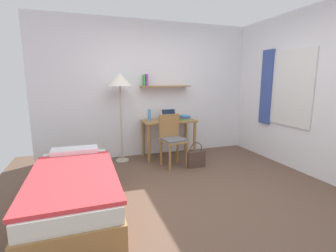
{
  "coord_description": "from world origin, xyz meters",
  "views": [
    {
      "loc": [
        -1.31,
        -2.7,
        1.48
      ],
      "look_at": [
        -0.21,
        0.51,
        0.85
      ],
      "focal_mm": 26.28,
      "sensor_mm": 36.0,
      "label": 1
    }
  ],
  "objects_px": {
    "bed": "(75,190)",
    "water_bottle": "(149,115)",
    "laptop": "(169,117)",
    "desk": "(169,128)",
    "desk_chair": "(172,138)",
    "handbag": "(196,158)",
    "standing_lamp": "(120,84)",
    "book_stack": "(185,118)"
  },
  "relations": [
    {
      "from": "bed",
      "to": "water_bottle",
      "type": "bearing_deg",
      "value": 50.77
    },
    {
      "from": "laptop",
      "to": "water_bottle",
      "type": "bearing_deg",
      "value": -178.23
    },
    {
      "from": "desk",
      "to": "laptop",
      "type": "bearing_deg",
      "value": 64.45
    },
    {
      "from": "desk_chair",
      "to": "handbag",
      "type": "distance_m",
      "value": 0.54
    },
    {
      "from": "desk",
      "to": "laptop",
      "type": "relative_size",
      "value": 3.28
    },
    {
      "from": "desk_chair",
      "to": "standing_lamp",
      "type": "xyz_separation_m",
      "value": [
        -0.8,
        0.52,
        0.92
      ]
    },
    {
      "from": "book_stack",
      "to": "standing_lamp",
      "type": "bearing_deg",
      "value": 176.91
    },
    {
      "from": "desk",
      "to": "laptop",
      "type": "distance_m",
      "value": 0.22
    },
    {
      "from": "desk",
      "to": "desk_chair",
      "type": "distance_m",
      "value": 0.51
    },
    {
      "from": "book_stack",
      "to": "handbag",
      "type": "height_order",
      "value": "book_stack"
    },
    {
      "from": "standing_lamp",
      "to": "desk_chair",
      "type": "bearing_deg",
      "value": -33.1
    },
    {
      "from": "desk",
      "to": "book_stack",
      "type": "bearing_deg",
      "value": -6.14
    },
    {
      "from": "desk_chair",
      "to": "laptop",
      "type": "height_order",
      "value": "laptop"
    },
    {
      "from": "book_stack",
      "to": "laptop",
      "type": "bearing_deg",
      "value": 156.05
    },
    {
      "from": "standing_lamp",
      "to": "water_bottle",
      "type": "height_order",
      "value": "standing_lamp"
    },
    {
      "from": "bed",
      "to": "desk",
      "type": "relative_size",
      "value": 1.93
    },
    {
      "from": "handbag",
      "to": "desk",
      "type": "bearing_deg",
      "value": 109.81
    },
    {
      "from": "book_stack",
      "to": "handbag",
      "type": "distance_m",
      "value": 0.91
    },
    {
      "from": "handbag",
      "to": "laptop",
      "type": "bearing_deg",
      "value": 104.94
    },
    {
      "from": "book_stack",
      "to": "desk",
      "type": "bearing_deg",
      "value": 173.86
    },
    {
      "from": "laptop",
      "to": "water_bottle",
      "type": "relative_size",
      "value": 1.42
    },
    {
      "from": "bed",
      "to": "laptop",
      "type": "distance_m",
      "value": 2.44
    },
    {
      "from": "laptop",
      "to": "desk",
      "type": "bearing_deg",
      "value": -115.55
    },
    {
      "from": "bed",
      "to": "desk",
      "type": "distance_m",
      "value": 2.31
    },
    {
      "from": "book_stack",
      "to": "desk_chair",
      "type": "bearing_deg",
      "value": -132.73
    },
    {
      "from": "desk_chair",
      "to": "water_bottle",
      "type": "distance_m",
      "value": 0.71
    },
    {
      "from": "desk",
      "to": "book_stack",
      "type": "relative_size",
      "value": 4.29
    },
    {
      "from": "laptop",
      "to": "handbag",
      "type": "relative_size",
      "value": 0.69
    },
    {
      "from": "laptop",
      "to": "handbag",
      "type": "height_order",
      "value": "laptop"
    },
    {
      "from": "bed",
      "to": "handbag",
      "type": "relative_size",
      "value": 4.38
    },
    {
      "from": "handbag",
      "to": "desk_chair",
      "type": "bearing_deg",
      "value": 148.53
    },
    {
      "from": "bed",
      "to": "handbag",
      "type": "distance_m",
      "value": 2.12
    },
    {
      "from": "water_bottle",
      "to": "desk",
      "type": "bearing_deg",
      "value": -11.93
    },
    {
      "from": "bed",
      "to": "standing_lamp",
      "type": "xyz_separation_m",
      "value": [
        0.78,
        1.58,
        1.18
      ]
    },
    {
      "from": "bed",
      "to": "laptop",
      "type": "bearing_deg",
      "value": 43.43
    },
    {
      "from": "laptop",
      "to": "book_stack",
      "type": "height_order",
      "value": "laptop"
    },
    {
      "from": "water_bottle",
      "to": "handbag",
      "type": "distance_m",
      "value": 1.21
    },
    {
      "from": "bed",
      "to": "desk_chair",
      "type": "height_order",
      "value": "desk_chair"
    },
    {
      "from": "standing_lamp",
      "to": "book_stack",
      "type": "distance_m",
      "value": 1.39
    },
    {
      "from": "desk_chair",
      "to": "desk",
      "type": "bearing_deg",
      "value": 78.28
    },
    {
      "from": "water_bottle",
      "to": "handbag",
      "type": "relative_size",
      "value": 0.49
    },
    {
      "from": "bed",
      "to": "desk",
      "type": "xyz_separation_m",
      "value": [
        1.69,
        1.55,
        0.34
      ]
    }
  ]
}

